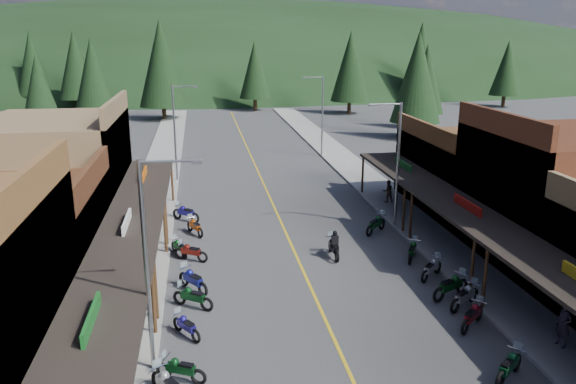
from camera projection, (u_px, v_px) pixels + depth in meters
name	position (u px, v px, depth m)	size (l,w,h in m)	color
ground	(311.00, 288.00, 27.47)	(220.00, 220.00, 0.00)	#38383A
centerline	(264.00, 184.00, 46.47)	(0.15, 90.00, 0.01)	gold
sidewalk_west	(156.00, 187.00, 45.14)	(3.40, 94.00, 0.15)	gray
sidewalk_east	(365.00, 179.00, 47.77)	(3.40, 94.00, 0.15)	gray
shop_west_2	(17.00, 243.00, 26.32)	(10.90, 9.00, 6.20)	#3F2111
shop_west_3	(61.00, 174.00, 35.17)	(10.90, 10.20, 8.20)	brown
shop_east_2	(556.00, 197.00, 30.21)	(10.90, 9.00, 8.20)	#562B19
shop_east_3	(471.00, 173.00, 39.60)	(10.90, 10.20, 6.20)	#4C2D16
streetlight_0	(150.00, 259.00, 19.50)	(2.16, 0.18, 8.00)	gray
streetlight_1	(176.00, 129.00, 46.11)	(2.16, 0.18, 8.00)	gray
streetlight_2	(396.00, 159.00, 34.91)	(2.16, 0.18, 8.00)	gray
streetlight_3	(321.00, 112.00, 55.82)	(2.16, 0.18, 8.00)	gray
ridge_hill	(216.00, 78.00, 155.77)	(310.00, 140.00, 60.00)	black
pine_1	(75.00, 65.00, 88.40)	(5.88, 5.88, 12.50)	black
pine_2	(161.00, 63.00, 78.90)	(6.72, 6.72, 14.00)	black
pine_3	(255.00, 70.00, 89.03)	(5.04, 5.04, 11.00)	black
pine_4	(350.00, 66.00, 85.24)	(5.88, 5.88, 12.50)	black
pine_5	(421.00, 57.00, 98.85)	(6.72, 6.72, 14.00)	black
pine_6	(507.00, 68.00, 93.47)	(5.04, 5.04, 11.00)	black
pine_7	(32.00, 63.00, 92.90)	(5.88, 5.88, 12.50)	black
pine_8	(39.00, 92.00, 60.54)	(4.48, 4.48, 10.00)	black
pine_9	(426.00, 79.00, 72.12)	(4.93, 4.93, 10.80)	black
pine_10	(93.00, 77.00, 70.42)	(5.38, 5.38, 11.60)	black
pine_11	(417.00, 77.00, 64.65)	(5.82, 5.82, 12.40)	black
bike_west_5	(181.00, 368.00, 19.93)	(0.64, 1.92, 1.10)	#0B3916
bike_west_6	(186.00, 325.00, 22.90)	(0.62, 1.85, 1.06)	navy
bike_west_7	(193.00, 296.00, 25.29)	(0.69, 2.08, 1.19)	#0B3815
bike_west_8	(193.00, 279.00, 26.96)	(0.74, 2.22, 1.27)	navy
bike_west_9	(191.00, 251.00, 30.60)	(0.66, 1.99, 1.13)	maroon
bike_west_10	(179.00, 247.00, 31.37)	(0.62, 1.85, 1.06)	#0D4318
bike_west_11	(195.00, 226.00, 34.62)	(0.67, 2.00, 1.14)	#B2450C
bike_west_12	(186.00, 212.00, 37.11)	(0.72, 2.17, 1.24)	navy
bike_east_4	(509.00, 365.00, 20.03)	(0.69, 2.07, 1.19)	#0E4722
bike_east_5	(473.00, 315.00, 23.61)	(0.70, 2.10, 1.20)	maroon
bike_east_6	(465.00, 295.00, 25.32)	(0.72, 2.16, 1.23)	gray
bike_east_7	(451.00, 285.00, 26.28)	(0.76, 2.29, 1.31)	#0B3713
bike_east_8	(432.00, 267.00, 28.43)	(0.68, 2.04, 1.17)	#99989D
bike_east_9	(413.00, 250.00, 30.73)	(0.68, 2.03, 1.16)	#0D4314
bike_east_10	(376.00, 223.00, 34.87)	(0.74, 2.23, 1.28)	#0B3A16
rider_on_bike	(334.00, 246.00, 31.09)	(0.72, 2.15, 1.63)	black
pedestrian_east_a	(564.00, 325.00, 21.83)	(0.69, 0.45, 1.88)	#262131
pedestrian_east_b	(388.00, 191.00, 40.78)	(0.80, 0.46, 1.65)	brown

